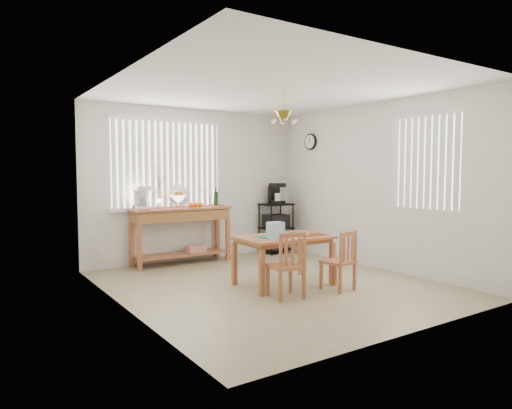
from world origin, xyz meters
TOP-DOWN VIEW (x-y plane):
  - ground at (0.00, 0.00)m, footprint 4.00×4.50m
  - room_shell at (0.00, 0.02)m, footprint 4.20×4.70m
  - sideboard at (-0.42, 2.00)m, footprint 1.67×0.47m
  - sideboard_items at (-0.69, 2.01)m, footprint 1.59×0.40m
  - wire_cart at (1.51, 1.99)m, footprint 0.55×0.44m
  - cart_items at (1.51, 2.00)m, footprint 0.22×0.26m
  - dining_table at (0.12, -0.08)m, footprint 1.26×0.83m
  - table_items at (0.00, -0.18)m, footprint 0.95×0.47m
  - chair_left at (-0.25, -0.65)m, footprint 0.42×0.42m
  - chair_right at (0.55, -0.72)m, footprint 0.40×0.40m

SIDE VIEW (x-z plane):
  - ground at x=0.00m, z-range -0.01..0.00m
  - chair_right at x=0.55m, z-range -0.01..0.76m
  - chair_left at x=-0.25m, z-range -0.01..0.80m
  - wire_cart at x=1.51m, z-range 0.09..1.03m
  - dining_table at x=0.12m, z-range 0.25..0.92m
  - sideboard at x=-0.42m, z-range 0.24..1.18m
  - table_items at x=0.00m, z-range 0.63..0.85m
  - sideboard_items at x=-0.69m, z-range 0.73..1.45m
  - cart_items at x=1.51m, z-range 0.92..1.30m
  - room_shell at x=0.00m, z-range 0.34..3.04m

